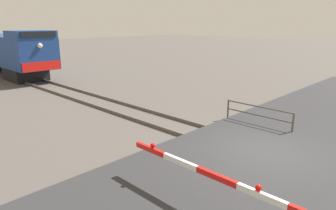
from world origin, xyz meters
name	(u,v)px	position (x,y,z in m)	size (l,w,h in m)	color
ground_plane	(264,155)	(0.00, 0.00, 0.00)	(160.00, 160.00, 0.00)	#514C47
rail_track_left	(254,159)	(-0.72, 0.00, 0.07)	(0.08, 80.00, 0.15)	#59544C
rail_track_right	(274,147)	(0.72, 0.00, 0.07)	(0.08, 80.00, 0.15)	#59544C
road_surface	(264,153)	(0.00, 0.00, 0.08)	(36.00, 6.07, 0.15)	#2D2D30
locomotive	(7,51)	(0.00, 24.19, 2.02)	(2.94, 14.36, 3.87)	black
guard_railing	(258,113)	(2.53, 1.62, 0.63)	(0.08, 3.14, 0.95)	#4C4742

